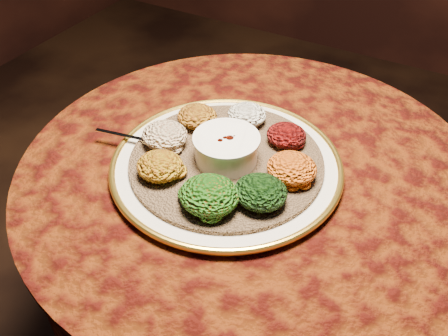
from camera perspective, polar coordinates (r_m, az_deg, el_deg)
The scene contains 13 objects.
table at distance 1.15m, azimuth 2.74°, elevation -6.41°, with size 0.96×0.96×0.73m.
platter at distance 1.01m, azimuth 0.27°, elevation 0.32°, with size 0.55×0.55×0.02m.
injera at distance 1.00m, azimuth 0.27°, elevation 0.80°, with size 0.39×0.39×0.01m, color olive.
stew_bowl at distance 0.98m, azimuth 0.28°, elevation 2.45°, with size 0.13×0.13×0.05m.
spoon at distance 1.05m, azimuth -8.89°, elevation 3.18°, with size 0.15×0.04×0.01m.
portion_ayib at distance 1.09m, azimuth 2.64°, elevation 6.12°, with size 0.08×0.08×0.04m, color white.
portion_kitfo at distance 1.04m, azimuth 7.14°, elevation 3.76°, with size 0.08×0.08×0.04m, color black.
portion_tikil at distance 0.95m, azimuth 7.76°, elevation -0.02°, with size 0.10×0.09×0.05m, color #BA630F.
portion_gomen at distance 0.89m, azimuth 4.21°, elevation -2.76°, with size 0.10×0.09×0.05m, color black.
portion_mixveg at distance 0.88m, azimuth -1.70°, elevation -3.12°, with size 0.11×0.10×0.05m, color #8E3009.
portion_kik at distance 0.96m, azimuth -7.33°, elevation 0.23°, with size 0.09×0.09×0.04m, color #9B710D.
portion_timatim at distance 1.03m, azimuth -6.77°, elevation 3.73°, with size 0.10×0.09×0.05m, color maroon.
portion_shiro at distance 1.08m, azimuth -3.08°, elevation 5.91°, with size 0.09×0.08×0.04m, color #9B6212.
Camera 1 is at (0.34, -0.71, 1.40)m, focal length 40.00 mm.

